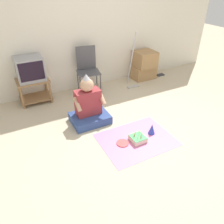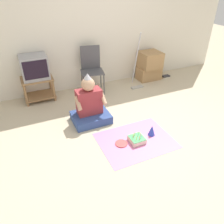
{
  "view_description": "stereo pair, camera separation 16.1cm",
  "coord_description": "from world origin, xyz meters",
  "px_view_note": "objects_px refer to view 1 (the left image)",
  "views": [
    {
      "loc": [
        -1.8,
        -2.25,
        2.16
      ],
      "look_at": [
        -0.48,
        0.29,
        0.35
      ],
      "focal_mm": 35.0,
      "sensor_mm": 36.0,
      "label": 1
    },
    {
      "loc": [
        -1.65,
        -2.32,
        2.16
      ],
      "look_at": [
        -0.48,
        0.29,
        0.35
      ],
      "focal_mm": 35.0,
      "sensor_mm": 36.0,
      "label": 2
    }
  ],
  "objects_px": {
    "cardboard_box_stack": "(144,65)",
    "birthday_cake": "(138,139)",
    "person_seated": "(89,107)",
    "book_pile": "(160,75)",
    "folding_chair": "(87,67)",
    "tv": "(30,69)",
    "dust_mop": "(132,72)",
    "party_hat_blue": "(152,129)",
    "paper_plate": "(123,143)"
  },
  "relations": [
    {
      "from": "dust_mop",
      "to": "folding_chair",
      "type": "bearing_deg",
      "value": 165.95
    },
    {
      "from": "folding_chair",
      "to": "dust_mop",
      "type": "distance_m",
      "value": 1.0
    },
    {
      "from": "tv",
      "to": "birthday_cake",
      "type": "xyz_separation_m",
      "value": [
        1.12,
        -1.98,
        -0.64
      ]
    },
    {
      "from": "dust_mop",
      "to": "birthday_cake",
      "type": "height_order",
      "value": "dust_mop"
    },
    {
      "from": "dust_mop",
      "to": "birthday_cake",
      "type": "relative_size",
      "value": 5.51
    },
    {
      "from": "cardboard_box_stack",
      "to": "paper_plate",
      "type": "distance_m",
      "value": 2.54
    },
    {
      "from": "paper_plate",
      "to": "folding_chair",
      "type": "bearing_deg",
      "value": 83.23
    },
    {
      "from": "book_pile",
      "to": "paper_plate",
      "type": "xyz_separation_m",
      "value": [
        -2.11,
        -1.79,
        -0.01
      ]
    },
    {
      "from": "folding_chair",
      "to": "book_pile",
      "type": "height_order",
      "value": "folding_chair"
    },
    {
      "from": "folding_chair",
      "to": "party_hat_blue",
      "type": "bearing_deg",
      "value": -80.68
    },
    {
      "from": "folding_chair",
      "to": "cardboard_box_stack",
      "type": "xyz_separation_m",
      "value": [
        1.44,
        0.01,
        -0.2
      ]
    },
    {
      "from": "tv",
      "to": "dust_mop",
      "type": "xyz_separation_m",
      "value": [
        2.06,
        -0.29,
        -0.34
      ]
    },
    {
      "from": "tv",
      "to": "paper_plate",
      "type": "height_order",
      "value": "tv"
    },
    {
      "from": "birthday_cake",
      "to": "party_hat_blue",
      "type": "bearing_deg",
      "value": 10.08
    },
    {
      "from": "tv",
      "to": "dust_mop",
      "type": "height_order",
      "value": "dust_mop"
    },
    {
      "from": "folding_chair",
      "to": "person_seated",
      "type": "bearing_deg",
      "value": -111.6
    },
    {
      "from": "birthday_cake",
      "to": "book_pile",
      "type": "bearing_deg",
      "value": 44.52
    },
    {
      "from": "party_hat_blue",
      "to": "tv",
      "type": "bearing_deg",
      "value": 126.27
    },
    {
      "from": "cardboard_box_stack",
      "to": "paper_plate",
      "type": "xyz_separation_m",
      "value": [
        -1.66,
        -1.89,
        -0.33
      ]
    },
    {
      "from": "cardboard_box_stack",
      "to": "party_hat_blue",
      "type": "distance_m",
      "value": 2.21
    },
    {
      "from": "folding_chair",
      "to": "party_hat_blue",
      "type": "distance_m",
      "value": 1.96
    },
    {
      "from": "folding_chair",
      "to": "dust_mop",
      "type": "xyz_separation_m",
      "value": [
        0.95,
        -0.24,
        -0.2
      ]
    },
    {
      "from": "person_seated",
      "to": "book_pile",
      "type": "bearing_deg",
      "value": 23.36
    },
    {
      "from": "cardboard_box_stack",
      "to": "dust_mop",
      "type": "bearing_deg",
      "value": -153.12
    },
    {
      "from": "party_hat_blue",
      "to": "person_seated",
      "type": "bearing_deg",
      "value": 133.0
    },
    {
      "from": "party_hat_blue",
      "to": "dust_mop",
      "type": "bearing_deg",
      "value": 68.55
    },
    {
      "from": "tv",
      "to": "paper_plate",
      "type": "distance_m",
      "value": 2.23
    },
    {
      "from": "tv",
      "to": "birthday_cake",
      "type": "relative_size",
      "value": 2.24
    },
    {
      "from": "person_seated",
      "to": "party_hat_blue",
      "type": "distance_m",
      "value": 1.1
    },
    {
      "from": "folding_chair",
      "to": "paper_plate",
      "type": "height_order",
      "value": "folding_chair"
    },
    {
      "from": "book_pile",
      "to": "person_seated",
      "type": "bearing_deg",
      "value": -156.64
    },
    {
      "from": "birthday_cake",
      "to": "party_hat_blue",
      "type": "distance_m",
      "value": 0.3
    },
    {
      "from": "folding_chair",
      "to": "dust_mop",
      "type": "bearing_deg",
      "value": -14.05
    },
    {
      "from": "dust_mop",
      "to": "paper_plate",
      "type": "xyz_separation_m",
      "value": [
        -1.17,
        -1.64,
        -0.34
      ]
    },
    {
      "from": "birthday_cake",
      "to": "party_hat_blue",
      "type": "height_order",
      "value": "party_hat_blue"
    },
    {
      "from": "tv",
      "to": "book_pile",
      "type": "distance_m",
      "value": 3.07
    },
    {
      "from": "paper_plate",
      "to": "dust_mop",
      "type": "bearing_deg",
      "value": 54.4
    },
    {
      "from": "cardboard_box_stack",
      "to": "birthday_cake",
      "type": "distance_m",
      "value": 2.43
    },
    {
      "from": "tv",
      "to": "person_seated",
      "type": "bearing_deg",
      "value": -59.22
    },
    {
      "from": "party_hat_blue",
      "to": "paper_plate",
      "type": "xyz_separation_m",
      "value": [
        -0.53,
        -0.0,
        -0.08
      ]
    },
    {
      "from": "dust_mop",
      "to": "cardboard_box_stack",
      "type": "bearing_deg",
      "value": 26.88
    },
    {
      "from": "person_seated",
      "to": "birthday_cake",
      "type": "distance_m",
      "value": 0.98
    },
    {
      "from": "cardboard_box_stack",
      "to": "person_seated",
      "type": "distance_m",
      "value": 2.17
    },
    {
      "from": "tv",
      "to": "party_hat_blue",
      "type": "height_order",
      "value": "tv"
    },
    {
      "from": "tv",
      "to": "party_hat_blue",
      "type": "bearing_deg",
      "value": -53.73
    },
    {
      "from": "book_pile",
      "to": "birthday_cake",
      "type": "bearing_deg",
      "value": -135.48
    },
    {
      "from": "folding_chair",
      "to": "cardboard_box_stack",
      "type": "bearing_deg",
      "value": 0.4
    },
    {
      "from": "tv",
      "to": "paper_plate",
      "type": "bearing_deg",
      "value": -65.39
    },
    {
      "from": "person_seated",
      "to": "birthday_cake",
      "type": "bearing_deg",
      "value": -62.34
    },
    {
      "from": "cardboard_box_stack",
      "to": "paper_plate",
      "type": "height_order",
      "value": "cardboard_box_stack"
    }
  ]
}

